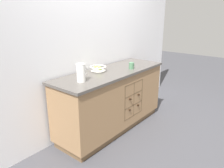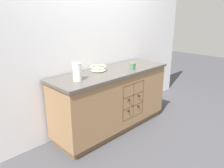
# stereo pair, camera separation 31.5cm
# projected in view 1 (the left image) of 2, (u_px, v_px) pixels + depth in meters

# --- Properties ---
(ground_plane) EXTENTS (14.00, 14.00, 0.00)m
(ground_plane) POSITION_uv_depth(u_px,v_px,m) (112.00, 127.00, 3.38)
(ground_plane) COLOR #424247
(back_wall) EXTENTS (4.40, 0.06, 2.55)m
(back_wall) POSITION_uv_depth(u_px,v_px,m) (93.00, 42.00, 3.19)
(back_wall) COLOR white
(back_wall) RESTS_ON ground_plane
(kitchen_island) EXTENTS (1.87, 0.62, 0.90)m
(kitchen_island) POSITION_uv_depth(u_px,v_px,m) (112.00, 100.00, 3.23)
(kitchen_island) COLOR brown
(kitchen_island) RESTS_ON ground_plane
(fruit_bowl) EXTENTS (0.23, 0.23, 0.08)m
(fruit_bowl) POSITION_uv_depth(u_px,v_px,m) (98.00, 68.00, 3.05)
(fruit_bowl) COLOR silver
(fruit_bowl) RESTS_ON kitchen_island
(white_pitcher) EXTENTS (0.16, 0.11, 0.22)m
(white_pitcher) POSITION_uv_depth(u_px,v_px,m) (81.00, 72.00, 2.57)
(white_pitcher) COLOR white
(white_pitcher) RESTS_ON kitchen_island
(ceramic_mug) EXTENTS (0.11, 0.07, 0.09)m
(ceramic_mug) POSITION_uv_depth(u_px,v_px,m) (132.00, 66.00, 3.19)
(ceramic_mug) COLOR #4C7A56
(ceramic_mug) RESTS_ON kitchen_island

